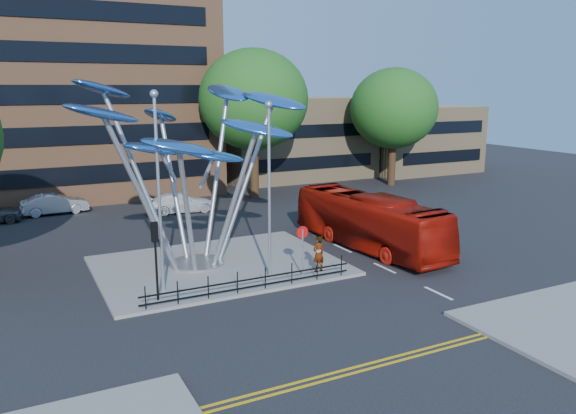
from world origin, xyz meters
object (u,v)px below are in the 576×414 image
parked_car_right (181,203)px  tree_far (394,108)px  no_entry_sign_island (302,242)px  pedestrian (318,254)px  tree_right (254,100)px  street_lamp_right (269,175)px  street_lamp_left (158,175)px  red_bus (369,221)px  leaf_sculpture (190,132)px  traffic_light_island (155,244)px  parked_car_mid (55,204)px

parked_car_right → tree_far: bearing=-79.2°
no_entry_sign_island → pedestrian: bearing=10.6°
tree_right → street_lamp_right: 20.64m
parked_car_right → pedestrian: bearing=-169.1°
tree_far → street_lamp_left: (-26.50, -18.50, -1.75)m
tree_right → tree_far: bearing=0.0°
street_lamp_left → parked_car_right: size_ratio=1.78×
street_lamp_left → street_lamp_right: bearing=-5.7°
no_entry_sign_island → parked_car_right: size_ratio=0.49×
pedestrian → parked_car_right: bearing=-92.7°
red_bus → leaf_sculpture: bearing=168.7°
tree_right → traffic_light_island: tree_right is taller
tree_right → pedestrian: tree_right is taller
tree_right → pedestrian: bearing=-104.5°
street_lamp_left → red_bus: street_lamp_left is taller
tree_right → leaf_sculpture: 18.37m
tree_far → no_entry_sign_island: bearing=-135.7°
tree_right → red_bus: 17.77m
leaf_sculpture → parked_car_mid: leaf_sculpture is taller
street_lamp_left → parked_car_right: 17.46m
tree_right → parked_car_mid: size_ratio=2.65×
no_entry_sign_island → parked_car_right: (-1.05, 16.91, -1.10)m
tree_far → traffic_light_island: (-27.00, -19.50, -4.49)m
tree_far → street_lamp_right: 28.76m
street_lamp_left → leaf_sculpture: bearing=52.6°
pedestrian → red_bus: bearing=-160.4°
traffic_light_island → parked_car_mid: size_ratio=0.75×
red_bus → street_lamp_right: bearing=-165.9°
tree_far → no_entry_sign_island: size_ratio=4.41×
red_bus → parked_car_mid: bearing=126.7°
street_lamp_left → no_entry_sign_island: size_ratio=3.59×
leaf_sculpture → no_entry_sign_island: (4.07, -4.16, -5.06)m
parked_car_mid → parked_car_right: parked_car_mid is taller
tree_right → street_lamp_left: 22.49m
leaf_sculpture → no_entry_sign_island: leaf_sculpture is taller
red_bus → pedestrian: red_bus is taller
tree_right → leaf_sculpture: tree_right is taller
tree_far → street_lamp_left: size_ratio=1.23×
parked_car_mid → tree_far: bearing=-95.5°
leaf_sculpture → parked_car_right: bearing=76.7°
street_lamp_left → traffic_light_island: 2.96m
traffic_light_island → red_bus: 13.26m
no_entry_sign_island → pedestrian: size_ratio=1.36×
traffic_light_island → parked_car_right: traffic_light_island is taller
parked_car_mid → traffic_light_island: bearing=-176.9°
parked_car_mid → parked_car_right: bearing=-116.7°
tree_far → street_lamp_left: tree_far is taller
leaf_sculpture → street_lamp_left: bearing=-127.4°
tree_far → street_lamp_right: tree_far is taller
pedestrian → parked_car_right: pedestrian is taller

